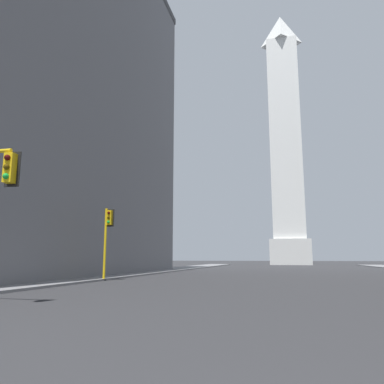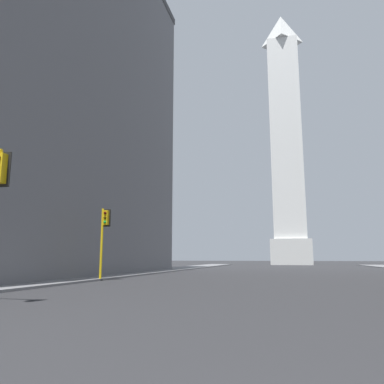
# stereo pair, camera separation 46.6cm
# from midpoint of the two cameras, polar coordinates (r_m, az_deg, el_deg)

# --- Properties ---
(sidewalk_left) EXTENTS (5.00, 111.04, 0.15)m
(sidewalk_left) POSITION_cam_midpoint_polar(r_m,az_deg,el_deg) (38.55, -9.94, -12.20)
(sidewalk_left) COLOR slate
(sidewalk_left) RESTS_ON ground_plane
(building_left) EXTENTS (18.35, 44.57, 38.19)m
(building_left) POSITION_cam_midpoint_polar(r_m,az_deg,el_deg) (41.20, -25.15, 16.06)
(building_left) COLOR slate
(building_left) RESTS_ON ground_plane
(obelisk) EXTENTS (9.50, 9.50, 65.89)m
(obelisk) POSITION_cam_midpoint_polar(r_m,az_deg,el_deg) (98.98, 14.27, 7.88)
(obelisk) COLOR silver
(obelisk) RESTS_ON ground_plane
(traffic_light_mid_left) EXTENTS (0.77, 0.50, 5.35)m
(traffic_light_mid_left) POSITION_cam_midpoint_polar(r_m,az_deg,el_deg) (28.94, -12.85, -6.05)
(traffic_light_mid_left) COLOR yellow
(traffic_light_mid_left) RESTS_ON ground_plane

